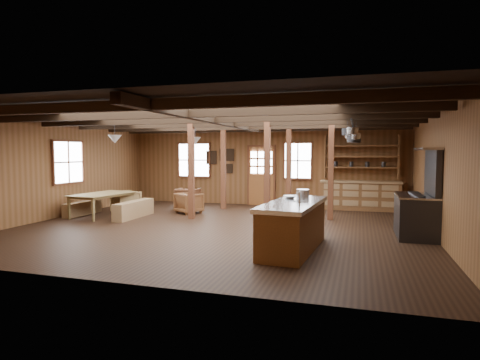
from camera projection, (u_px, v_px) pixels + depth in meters
The scene contains 22 objects.
room at pixel (219, 172), 10.04m from camera, with size 10.04×9.04×2.84m.
ceiling_joists at pixel (221, 121), 10.12m from camera, with size 9.80×8.82×0.18m.
timber_posts at pixel (259, 169), 11.88m from camera, with size 3.95×2.35×2.80m.
back_door at pixel (261, 181), 14.33m from camera, with size 1.02×0.08×2.15m.
window_back_left at pixel (194, 160), 15.03m from camera, with size 1.32×0.06×1.32m.
window_back_right at pixel (298, 161), 13.91m from camera, with size 1.02×0.06×1.32m.
window_left at pixel (68, 162), 11.93m from camera, with size 0.14×1.24×1.32m.
notice_boards at pixel (222, 159), 14.71m from camera, with size 1.08×0.03×0.90m.
back_counter at pixel (360, 192), 13.13m from camera, with size 2.55×0.60×2.45m.
pendant_lamps at pixel (158, 140), 11.58m from camera, with size 1.86×2.36×0.66m.
pot_rack at pixel (352, 136), 9.42m from camera, with size 0.39×3.00×0.45m.
kitchen_island at pixel (293, 226), 7.76m from camera, with size 1.08×2.56×1.20m.
step_stool at pixel (307, 233), 8.52m from camera, with size 0.43×0.31×0.38m, color olive.
commercial_range at pixel (418, 208), 8.96m from camera, with size 0.83×1.62×1.99m.
dining_table at pixel (104, 205), 11.91m from camera, with size 1.92×1.07×0.67m, color olive.
bench_wall at pixel (83, 208), 12.13m from camera, with size 0.28×1.48×0.41m, color olive.
bench_aisle at pixel (134, 209), 11.62m from camera, with size 0.33×1.74×0.48m, color olive.
armchair_a at pixel (188, 198), 13.66m from camera, with size 0.73×0.75×0.68m, color brown.
armchair_b at pixel (189, 203), 12.46m from camera, with size 0.69×0.71×0.64m, color brown.
armchair_c at pixel (126, 201), 12.70m from camera, with size 0.73×0.75×0.69m, color olive.
counter_pot at pixel (303, 193), 8.56m from camera, with size 0.28×0.28×0.17m, color #B7BABF.
bowl at pixel (290, 197), 8.28m from camera, with size 0.27×0.27×0.07m, color silver.
Camera 1 is at (3.39, -9.45, 1.90)m, focal length 30.00 mm.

